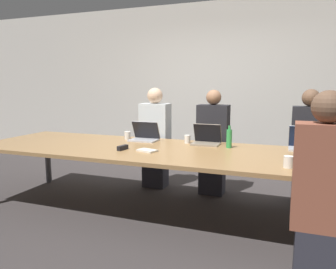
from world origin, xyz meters
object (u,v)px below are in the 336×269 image
at_px(cup_near_right, 288,162).
at_px(bottle_far_center, 229,138).
at_px(laptop_far_midleft, 145,135).
at_px(laptop_near_right, 323,163).
at_px(person_far_right, 308,149).
at_px(laptop_far_center, 207,139).
at_px(person_near_right, 322,196).
at_px(laptop_far_right, 306,143).
at_px(person_far_midleft, 155,139).
at_px(person_far_center, 213,144).
at_px(cup_far_midleft, 128,135).
at_px(stapler, 123,148).
at_px(cup_far_center, 187,139).

relative_size(cup_near_right, bottle_far_center, 0.40).
xyz_separation_m(laptop_far_midleft, bottle_far_center, (1.10, -0.11, 0.04)).
distance_m(laptop_near_right, person_far_right, 1.36).
bearing_deg(laptop_far_center, laptop_far_midleft, -179.14).
relative_size(laptop_near_right, bottle_far_center, 1.21).
distance_m(laptop_near_right, person_near_right, 0.52).
xyz_separation_m(laptop_far_midleft, person_near_right, (1.97, -1.36, -0.12)).
height_order(laptop_far_midleft, laptop_near_right, same).
relative_size(person_near_right, laptop_far_right, 3.91).
distance_m(person_far_midleft, person_far_center, 0.83).
bearing_deg(laptop_far_right, person_far_midleft, 169.60).
bearing_deg(cup_far_midleft, person_far_midleft, 63.46).
height_order(person_near_right, stapler, person_near_right).
relative_size(person_near_right, stapler, 9.07).
height_order(cup_near_right, stapler, cup_near_right).
bearing_deg(laptop_near_right, person_far_center, -46.43).
relative_size(laptop_far_midleft, person_near_right, 0.25).
relative_size(person_far_center, bottle_far_center, 5.47).
relative_size(cup_far_midleft, laptop_far_right, 0.29).
bearing_deg(laptop_far_midleft, laptop_far_center, 0.86).
relative_size(laptop_near_right, cup_far_center, 3.04).
relative_size(person_near_right, cup_near_right, 13.81).
height_order(laptop_far_midleft, laptop_far_right, laptop_far_right).
xyz_separation_m(cup_far_midleft, cup_near_right, (1.99, -0.84, -0.00)).
xyz_separation_m(person_near_right, cup_near_right, (-0.23, 0.53, 0.10)).
height_order(laptop_far_center, laptop_far_right, laptop_far_right).
relative_size(cup_far_midleft, laptop_near_right, 0.34).
xyz_separation_m(cup_near_right, stapler, (-1.71, 0.19, -0.03)).
distance_m(cup_near_right, laptop_far_right, 0.93).
bearing_deg(laptop_far_center, laptop_far_right, 3.47).
height_order(laptop_far_center, stapler, laptop_far_center).
bearing_deg(cup_far_midleft, laptop_far_midleft, -1.96).
bearing_deg(laptop_far_midleft, person_far_right, 14.24).
relative_size(cup_near_right, person_far_right, 0.07).
xyz_separation_m(cup_far_midleft, person_far_center, (1.04, 0.41, -0.12)).
relative_size(laptop_far_midleft, cup_far_midleft, 3.43).
distance_m(laptop_far_midleft, person_near_right, 2.40).
bearing_deg(laptop_far_center, cup_far_midleft, -179.81).
distance_m(laptop_far_center, laptop_far_right, 1.10).
xyz_separation_m(cup_far_midleft, person_far_right, (2.20, 0.49, -0.11)).
height_order(cup_near_right, bottle_far_center, bottle_far_center).
height_order(person_far_midleft, bottle_far_center, person_far_midleft).
bearing_deg(cup_near_right, stapler, 173.61).
distance_m(laptop_far_midleft, laptop_far_center, 0.81).
bearing_deg(cup_near_right, person_far_right, 80.98).
relative_size(laptop_far_right, person_far_right, 0.26).
height_order(cup_far_midleft, stapler, cup_far_midleft).
height_order(cup_near_right, laptop_far_right, laptop_far_right).
xyz_separation_m(person_near_right, laptop_far_center, (-1.16, 1.37, 0.12)).
bearing_deg(stapler, cup_far_midleft, 123.11).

